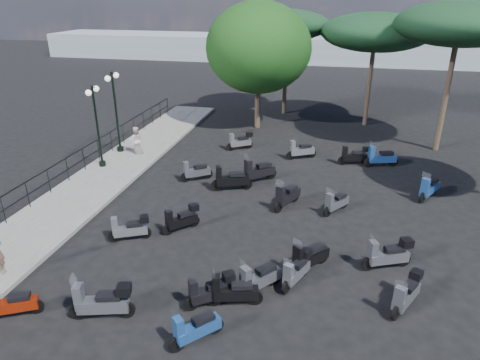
% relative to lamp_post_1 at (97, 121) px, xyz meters
% --- Properties ---
extents(ground, '(120.00, 120.00, 0.00)m').
position_rel_lamp_post_1_xyz_m(ground, '(7.22, -5.48, -2.44)').
color(ground, black).
rests_on(ground, ground).
extents(sidewalk, '(3.00, 30.00, 0.15)m').
position_rel_lamp_post_1_xyz_m(sidewalk, '(0.72, -2.48, -2.37)').
color(sidewalk, '#63605E').
rests_on(sidewalk, ground).
extents(railing, '(0.04, 26.04, 1.10)m').
position_rel_lamp_post_1_xyz_m(railing, '(-0.58, -2.68, -1.54)').
color(railing, black).
rests_on(railing, sidewalk).
extents(lamp_post_1, '(0.41, 1.18, 4.02)m').
position_rel_lamp_post_1_xyz_m(lamp_post_1, '(0.00, 0.00, 0.00)').
color(lamp_post_1, black).
rests_on(lamp_post_1, sidewalk).
extents(lamp_post_2, '(0.35, 1.26, 4.28)m').
position_rel_lamp_post_1_xyz_m(lamp_post_2, '(-0.15, 2.21, 0.15)').
color(lamp_post_2, black).
rests_on(lamp_post_2, sidewalk).
extents(pedestrian_far, '(0.88, 0.79, 1.47)m').
position_rel_lamp_post_1_xyz_m(pedestrian_far, '(0.88, 2.10, -1.56)').
color(pedestrian_far, beige).
rests_on(pedestrian_far, sidewalk).
extents(scooter_1, '(1.37, 0.84, 1.20)m').
position_rel_lamp_post_1_xyz_m(scooter_1, '(3.08, -10.30, -2.03)').
color(scooter_1, black).
rests_on(scooter_1, ground).
extents(scooter_2, '(1.14, 1.22, 1.21)m').
position_rel_lamp_post_1_xyz_m(scooter_2, '(5.96, -4.90, -1.99)').
color(scooter_2, black).
rests_on(scooter_2, ground).
extents(scooter_3, '(1.33, 1.01, 1.25)m').
position_rel_lamp_post_1_xyz_m(scooter_3, '(5.01, -0.35, -2.01)').
color(scooter_3, black).
rests_on(scooter_3, ground).
extents(scooter_4, '(1.35, 1.01, 1.23)m').
position_rel_lamp_post_1_xyz_m(scooter_4, '(6.09, 4.32, -1.98)').
color(scooter_4, black).
rests_on(scooter_4, ground).
extents(scooter_6, '(1.73, 0.75, 1.40)m').
position_rel_lamp_post_1_xyz_m(scooter_6, '(5.50, -9.80, -1.91)').
color(scooter_6, black).
rests_on(scooter_6, ground).
extents(scooter_7, '(1.33, 1.03, 1.23)m').
position_rel_lamp_post_1_xyz_m(scooter_7, '(8.18, -8.64, -1.98)').
color(scooter_7, black).
rests_on(scooter_7, ground).
extents(scooter_8, '(1.41, 0.83, 1.20)m').
position_rel_lamp_post_1_xyz_m(scooter_8, '(4.41, -5.94, -1.99)').
color(scooter_8, black).
rests_on(scooter_8, ground).
extents(scooter_9, '(1.77, 0.87, 1.46)m').
position_rel_lamp_post_1_xyz_m(scooter_9, '(6.88, -1.07, -1.93)').
color(scooter_9, black).
rests_on(scooter_9, ground).
extents(scooter_10, '(1.48, 1.31, 1.49)m').
position_rel_lamp_post_1_xyz_m(scooter_10, '(7.90, 0.13, -1.93)').
color(scooter_10, black).
rests_on(scooter_10, ground).
extents(scooter_12, '(1.13, 1.19, 1.23)m').
position_rel_lamp_post_1_xyz_m(scooter_12, '(8.21, -10.09, -2.01)').
color(scooter_12, black).
rests_on(scooter_12, ground).
extents(scooter_13, '(1.58, 0.66, 1.28)m').
position_rel_lamp_post_1_xyz_m(scooter_13, '(8.79, -8.51, -2.00)').
color(scooter_13, black).
rests_on(scooter_13, ground).
extents(scooter_14, '(1.18, 1.41, 1.38)m').
position_rel_lamp_post_1_xyz_m(scooter_14, '(10.74, -6.37, -1.96)').
color(scooter_14, black).
rests_on(scooter_14, ground).
extents(scooter_15, '(0.94, 1.64, 1.41)m').
position_rel_lamp_post_1_xyz_m(scooter_15, '(9.52, -2.15, -1.95)').
color(scooter_15, black).
rests_on(scooter_15, ground).
extents(scooter_16, '(1.51, 0.93, 1.32)m').
position_rel_lamp_post_1_xyz_m(scooter_16, '(9.55, 3.60, -1.98)').
color(scooter_16, black).
rests_on(scooter_16, ground).
extents(scooter_18, '(1.17, 1.38, 1.35)m').
position_rel_lamp_post_1_xyz_m(scooter_18, '(9.39, -7.80, -1.97)').
color(scooter_18, black).
rests_on(scooter_18, ground).
extents(scooter_19, '(0.80, 1.42, 1.20)m').
position_rel_lamp_post_1_xyz_m(scooter_19, '(10.42, -7.13, -1.99)').
color(scooter_19, black).
rests_on(scooter_19, ground).
extents(scooter_20, '(1.57, 0.89, 1.34)m').
position_rel_lamp_post_1_xyz_m(scooter_20, '(13.16, -5.72, -1.94)').
color(scooter_20, black).
rests_on(scooter_20, ground).
extents(scooter_21, '(1.59, 0.66, 1.28)m').
position_rel_lamp_post_1_xyz_m(scooter_21, '(12.30, 3.33, -1.96)').
color(scooter_21, black).
rests_on(scooter_21, ground).
extents(scooter_23, '(0.94, 1.44, 1.26)m').
position_rel_lamp_post_1_xyz_m(scooter_23, '(13.49, -7.59, -1.97)').
color(scooter_23, black).
rests_on(scooter_23, ground).
extents(scooter_24, '(0.99, 1.30, 1.22)m').
position_rel_lamp_post_1_xyz_m(scooter_24, '(11.48, -2.20, -2.02)').
color(scooter_24, black).
rests_on(scooter_24, ground).
extents(scooter_25, '(1.01, 1.51, 1.36)m').
position_rel_lamp_post_1_xyz_m(scooter_25, '(15.32, -0.02, -1.97)').
color(scooter_25, black).
rests_on(scooter_25, ground).
extents(scooter_26, '(1.72, 0.77, 1.40)m').
position_rel_lamp_post_1_xyz_m(scooter_26, '(13.58, 3.33, -1.95)').
color(scooter_26, black).
rests_on(scooter_26, ground).
extents(broadleaf_tree, '(6.46, 6.46, 7.77)m').
position_rel_lamp_post_1_xyz_m(broadleaf_tree, '(6.24, 8.77, 2.58)').
color(broadleaf_tree, '#38281E').
rests_on(broadleaf_tree, ground).
extents(pine_0, '(6.75, 6.75, 7.07)m').
position_rel_lamp_post_1_xyz_m(pine_0, '(13.13, 10.95, 3.44)').
color(pine_0, '#38281E').
rests_on(pine_0, ground).
extents(pine_1, '(6.46, 6.46, 7.82)m').
position_rel_lamp_post_1_xyz_m(pine_1, '(16.85, 6.72, 4.23)').
color(pine_1, '#38281E').
rests_on(pine_1, ground).
extents(pine_2, '(5.79, 5.79, 7.14)m').
position_rel_lamp_post_1_xyz_m(pine_2, '(7.47, 12.75, 3.66)').
color(pine_2, '#38281E').
rests_on(pine_2, ground).
extents(distant_hills, '(70.00, 8.00, 3.00)m').
position_rel_lamp_post_1_xyz_m(distant_hills, '(7.22, 39.52, -0.94)').
color(distant_hills, gray).
rests_on(distant_hills, ground).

